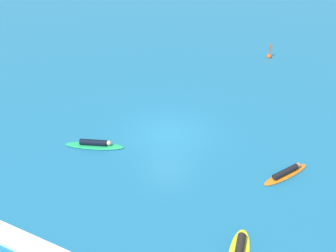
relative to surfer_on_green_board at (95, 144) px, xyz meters
name	(u,v)px	position (x,y,z in m)	size (l,w,h in m)	color
ground_plane	(168,134)	(2.76, 2.84, -0.13)	(120.00, 120.00, 0.00)	#1E6B93
surfer_on_green_board	(95,144)	(0.00, 0.00, 0.00)	(3.11, 1.82, 0.39)	#23B266
surfer_on_orange_board	(286,173)	(9.37, 2.26, 0.00)	(1.75, 2.75, 0.36)	orange
marker_buoy	(269,55)	(4.31, 15.65, 0.04)	(0.37, 0.37, 1.13)	#E55119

